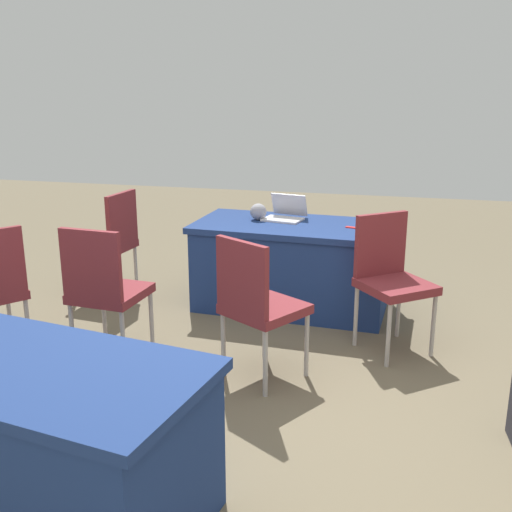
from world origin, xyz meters
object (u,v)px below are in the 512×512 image
at_px(chair_tucked_right, 110,239).
at_px(chair_by_pillar, 104,286).
at_px(table_mid_left, 14,433).
at_px(scissors_red, 357,228).
at_px(laptop_silver, 285,215).
at_px(chair_tucked_left, 257,301).
at_px(chair_aisle, 390,274).
at_px(yarn_ball, 258,212).
at_px(table_foreground, 293,265).

xyz_separation_m(chair_tucked_right, chair_by_pillar, (-0.57, 1.22, 0.02)).
relative_size(table_mid_left, scissors_red, 10.42).
bearing_deg(laptop_silver, chair_tucked_left, 106.09).
relative_size(chair_aisle, laptop_silver, 2.62).
height_order(chair_tucked_right, laptop_silver, chair_tucked_right).
xyz_separation_m(table_mid_left, laptop_silver, (-0.62, -2.94, 0.40)).
relative_size(chair_tucked_right, chair_by_pillar, 0.98).
bearing_deg(scissors_red, laptop_silver, 176.63).
height_order(chair_tucked_right, chair_by_pillar, chair_by_pillar).
relative_size(chair_aisle, yarn_ball, 6.92).
distance_m(chair_tucked_right, scissors_red, 2.10).
xyz_separation_m(chair_aisle, chair_by_pillar, (1.80, 0.76, 0.01)).
distance_m(table_mid_left, chair_aisle, 2.64).
distance_m(chair_by_pillar, yarn_ball, 1.65).
bearing_deg(table_mid_left, chair_tucked_left, -117.65).
bearing_deg(table_foreground, chair_tucked_left, 91.32).
bearing_deg(chair_aisle, chair_by_pillar, -16.50).
height_order(chair_tucked_left, chair_aisle, chair_aisle).
xyz_separation_m(table_foreground, yarn_ball, (0.32, -0.07, 0.43)).
bearing_deg(chair_by_pillar, table_mid_left, -74.33).
height_order(table_mid_left, yarn_ball, yarn_ball).
distance_m(laptop_silver, scissors_red, 0.65).
height_order(chair_aisle, scissors_red, chair_aisle).
height_order(table_foreground, chair_by_pillar, chair_by_pillar).
distance_m(chair_aisle, laptop_silver, 1.23).
height_order(chair_aisle, chair_by_pillar, chair_by_pillar).
height_order(chair_tucked_right, chair_aisle, chair_aisle).
height_order(chair_tucked_left, chair_by_pillar, chair_by_pillar).
distance_m(chair_tucked_right, laptop_silver, 1.51).
relative_size(chair_tucked_left, yarn_ball, 6.79).
xyz_separation_m(laptop_silver, yarn_ball, (0.21, 0.07, 0.03)).
distance_m(table_mid_left, chair_by_pillar, 1.42).
xyz_separation_m(table_mid_left, chair_tucked_right, (0.84, -2.60, 0.18)).
bearing_deg(chair_tucked_right, table_mid_left, -155.77).
bearing_deg(laptop_silver, table_foreground, 135.99).
distance_m(table_mid_left, laptop_silver, 3.03).
bearing_deg(chair_aisle, table_mid_left, 15.06).
bearing_deg(chair_tucked_left, table_foreground, 122.61).
xyz_separation_m(yarn_ball, scissors_red, (-0.84, 0.12, -0.07)).
bearing_deg(laptop_silver, yarn_ball, 29.40).
height_order(laptop_silver, scissors_red, laptop_silver).
distance_m(table_mid_left, chair_tucked_left, 1.62).
bearing_deg(chair_by_pillar, laptop_silver, 65.05).
height_order(table_foreground, yarn_ball, yarn_ball).
relative_size(chair_tucked_left, scissors_red, 5.25).
bearing_deg(chair_tucked_right, scissors_red, -79.54).
bearing_deg(chair_tucked_left, chair_tucked_right, 174.99).
relative_size(chair_by_pillar, laptop_silver, 2.65).
distance_m(table_foreground, chair_aisle, 1.06).
distance_m(laptop_silver, yarn_ball, 0.23).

